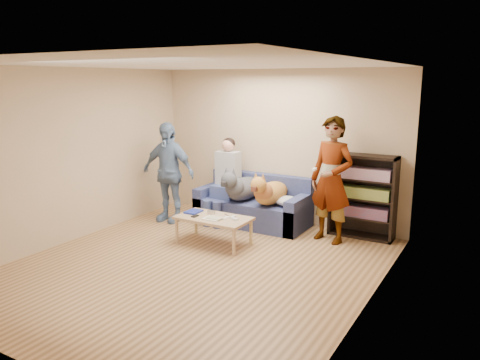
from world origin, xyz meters
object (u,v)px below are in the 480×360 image
Objects in this scene: camera_silver at (211,212)px; sofa at (254,207)px; dog_gray at (241,187)px; coffee_table at (214,220)px; person_standing_left at (168,172)px; notebook_blue at (194,212)px; bookshelf at (363,194)px; person_seated at (225,177)px; dog_tan at (269,192)px; person_standing_right at (332,180)px.

camera_silver is 1.13m from sofa.
dog_gray is 1.09m from coffee_table.
person_standing_left is at bearing 155.21° from coffee_table.
notebook_blue is at bearing -109.45° from sofa.
dog_gray is at bearing -126.94° from sofa.
sofa is at bearing 70.55° from notebook_blue.
bookshelf is at bearing 38.80° from coffee_table.
dog_gray is 0.97× the size of bookshelf.
coffee_table is (1.33, -0.62, -0.49)m from person_standing_left.
notebook_blue is at bearing -105.65° from dog_gray.
notebook_blue is 2.64m from bookshelf.
person_seated reaches higher than coffee_table.
bookshelf reaches higher than notebook_blue.
notebook_blue is at bearing -85.78° from person_seated.
person_standing_left is 1.48× the size of dog_tan.
bookshelf is at bearing 17.20° from dog_tan.
dog_tan is (0.53, 0.90, 0.19)m from camera_silver.
person_standing_right is 1.73× the size of coffee_table.
bookshelf is (3.15, 0.84, -0.18)m from person_standing_left.
bookshelf is (1.82, 1.46, 0.31)m from coffee_table.
notebook_blue is 1.11m from person_seated.
notebook_blue is 0.22× the size of dog_tan.
person_standing_left is 1.17× the size of person_seated.
person_seated is at bearing 110.05° from camera_silver.
bookshelf is (0.36, 0.45, -0.27)m from person_standing_right.
dog_tan is at bearing 68.35° from coffee_table.
notebook_blue is 1.28m from dog_tan.
bookshelf is at bearing 32.47° from notebook_blue.
dog_tan reaches higher than sofa.
dog_tan reaches higher than notebook_blue.
dog_tan is 0.90× the size of bookshelf.
dog_tan is at bearing 9.92° from person_standing_left.
person_seated is 2.32m from bookshelf.
notebook_blue is 1.26m from sofa.
camera_silver is at bearing -25.50° from person_standing_left.
coffee_table is at bearing -28.06° from person_standing_left.
camera_silver is at bearing -69.95° from person_seated.
coffee_table is (0.48, -1.10, -0.40)m from person_seated.
coffee_table is 0.85× the size of bookshelf.
bookshelf is at bearing 11.73° from person_standing_left.
dog_tan is at bearing -2.26° from dog_gray.
person_standing_right is 1.10× the size of person_standing_left.
person_standing_right is 1.60m from sofa.
notebook_blue is 0.14× the size of sofa.
sofa is 0.57m from dog_tan.
camera_silver is (-1.57, -0.89, -0.51)m from person_standing_right.
person_standing_left is 0.91× the size of sofa.
person_seated is 1.34× the size of coffee_table.
notebook_blue is (0.93, -0.57, -0.43)m from person_standing_left.
bookshelf reaches higher than camera_silver.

